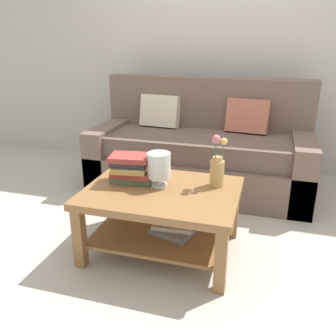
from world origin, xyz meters
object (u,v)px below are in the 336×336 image
object	(u,v)px
coffee_table	(163,207)
book_stack_main	(131,168)
glass_hurricane_vase	(159,166)
couch	(201,152)
flower_pitcher	(217,166)

from	to	relation	value
coffee_table	book_stack_main	size ratio (longest dim) A/B	3.35
coffee_table	book_stack_main	world-z (taller)	book_stack_main
book_stack_main	glass_hurricane_vase	bearing A→B (deg)	-5.76
couch	coffee_table	bearing A→B (deg)	-91.10
couch	book_stack_main	world-z (taller)	couch
couch	flower_pitcher	bearing A→B (deg)	-73.50
coffee_table	book_stack_main	xyz separation A→B (m)	(-0.25, 0.07, 0.24)
couch	glass_hurricane_vase	bearing A→B (deg)	-93.08
couch	coffee_table	world-z (taller)	couch
couch	flower_pitcher	size ratio (longest dim) A/B	5.68
flower_pitcher	couch	bearing A→B (deg)	106.50
glass_hurricane_vase	couch	bearing A→B (deg)	86.92
coffee_table	flower_pitcher	size ratio (longest dim) A/B	2.81
couch	glass_hurricane_vase	size ratio (longest dim) A/B	8.74
coffee_table	flower_pitcher	xyz separation A→B (m)	(0.34, 0.17, 0.28)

